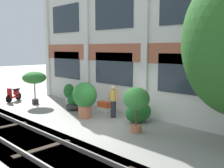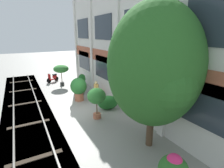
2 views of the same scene
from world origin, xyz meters
TOP-DOWN VIEW (x-y plane):
  - ground_plane at (0.00, 0.00)m, footprint 80.00×80.00m
  - apartment_facade at (-0.00, 2.67)m, footprint 17.36×0.64m
  - rail_tracks at (0.00, -3.16)m, footprint 25.00×2.80m
  - broadleaf_tree at (4.60, 1.38)m, footprint 3.86×3.68m
  - potted_plant_terracotta_small at (1.17, 0.39)m, footprint 1.05×1.05m
  - potted_plant_glazed_jar at (-2.01, 0.37)m, footprint 1.17×1.17m
  - potted_plant_low_pan at (-6.50, 0.19)m, footprint 1.38×1.38m
  - potted_plant_wide_bowl at (-3.67, 0.94)m, footprint 0.90×0.90m
  - potted_plant_fluted_column at (-5.18, 1.72)m, footprint 0.65×0.65m
  - potted_plant_square_trough at (-2.26, 1.92)m, footprint 0.88×0.55m
  - scooter_near_curb at (-8.22, -0.29)m, footprint 0.77×1.27m
  - resident_by_doorway at (-1.03, 1.33)m, footprint 0.53×0.34m
  - topiary_hedge at (0.38, 1.51)m, footprint 1.02×1.45m

SIDE VIEW (x-z plane):
  - rail_tracks at x=0.00m, z-range -0.35..0.08m
  - ground_plane at x=0.00m, z-range 0.00..0.00m
  - potted_plant_square_trough at x=-2.26m, z-range -0.01..0.49m
  - potted_plant_wide_bowl at x=-3.67m, z-range -0.07..0.81m
  - scooter_near_curb at x=-8.22m, z-range -0.05..0.93m
  - topiary_hedge at x=0.38m, z-range 0.00..0.91m
  - potted_plant_fluted_column at x=-5.18m, z-range 0.05..1.26m
  - resident_by_doorway at x=-1.03m, z-range 0.05..1.62m
  - potted_plant_glazed_jar at x=-2.01m, z-range 0.14..1.85m
  - potted_plant_terracotta_small at x=1.17m, z-range 0.38..2.19m
  - potted_plant_low_pan at x=-6.50m, z-range 0.57..2.52m
  - broadleaf_tree at x=4.60m, z-range 0.46..6.42m
  - apartment_facade at x=0.00m, z-range -0.02..8.02m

